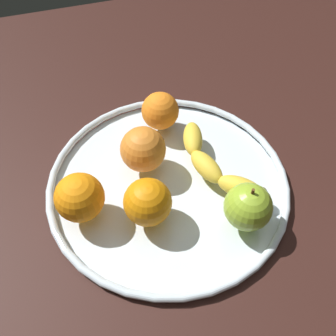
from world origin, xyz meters
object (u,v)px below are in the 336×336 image
Objects in this scene: fruit_bowl at (168,183)px; orange_front_left at (80,197)px; apple at (248,207)px; orange_back_right at (143,149)px; banana at (214,165)px; orange_center at (148,202)px; orange_front_right at (160,111)px.

orange_front_left reaches higher than fruit_bowl.
fruit_bowl is at bearing -140.45° from apple.
apple is at bearing 69.08° from orange_front_left.
apple is 18.79cm from orange_back_right.
banana is at bearing -174.27° from apple.
orange_center is 19.27cm from orange_front_right.
orange_front_left is (14.22, -16.46, 0.35)cm from orange_front_right.
fruit_bowl is 5.03× the size of apple.
banana is 13.58cm from orange_center.
orange_front_right is (-12.37, 2.42, 4.21)cm from fruit_bowl.
orange_front_right is (-8.08, 5.27, -0.39)cm from orange_back_right.
fruit_bowl is 14.87cm from orange_front_left.
apple is at bearing 39.55° from fruit_bowl.
apple is at bearing 37.92° from orange_back_right.
banana is 21.87cm from orange_front_left.
orange_back_right is (-14.83, -11.55, 0.18)cm from apple.
orange_back_right and orange_front_left have the same top height.
orange_front_left is at bearing -110.92° from apple.
orange_front_right is (-12.93, -5.28, 1.70)cm from banana.
banana is 2.71× the size of orange_center.
orange_front_left is (6.14, -11.18, -0.04)cm from orange_back_right.
banana is at bearing 111.56° from orange_center.
orange_back_right is (-4.85, -10.55, 2.08)cm from banana.
orange_back_right is at bearing 118.75° from orange_front_left.
orange_center is at bearing -41.11° from fruit_bowl.
apple is 1.07× the size of orange_front_left.
orange_center reaches higher than orange_front_right.
orange_back_right is (-4.29, -2.85, 4.60)cm from fruit_bowl.
fruit_bowl is 2.04× the size of banana.
orange_front_right is (-17.87, 7.22, -0.24)cm from orange_center.
orange_center reaches higher than banana.
apple is at bearing -11.14° from banana.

